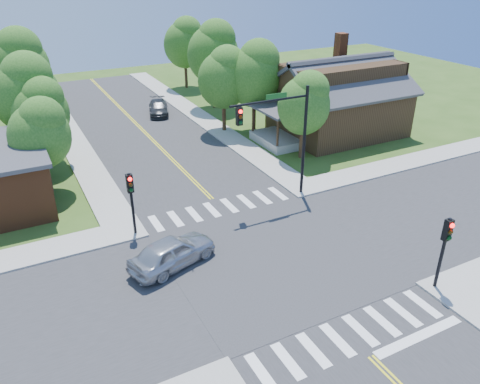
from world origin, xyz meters
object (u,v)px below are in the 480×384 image
house_ne (338,96)px  car_dgrey (158,108)px  signal_mast_ne (282,127)px  signal_pole_se (445,241)px  car_silver (172,252)px  signal_pole_nw (131,193)px

house_ne → car_dgrey: bearing=134.8°
signal_mast_ne → signal_pole_se: bearing=-81.4°
signal_mast_ne → house_ne: (11.19, 8.65, -1.52)m
signal_pole_se → car_dgrey: size_ratio=0.80×
signal_pole_se → car_silver: bearing=144.2°
house_ne → signal_pole_nw: bearing=-157.3°
signal_pole_se → signal_mast_ne: bearing=98.6°
signal_mast_ne → signal_pole_nw: signal_mast_ne is taller
signal_mast_ne → house_ne: 14.23m
house_ne → car_silver: 23.54m
signal_pole_nw → car_dgrey: size_ratio=0.80×
signal_mast_ne → car_dgrey: bearing=92.9°
signal_pole_nw → car_dgrey: signal_pole_nw is taller
signal_mast_ne → signal_pole_se: size_ratio=1.89×
signal_pole_se → house_ne: bearing=64.4°
car_dgrey → signal_mast_ne: bearing=-70.8°
signal_pole_nw → car_silver: size_ratio=0.76×
signal_pole_se → car_silver: 12.88m
signal_mast_ne → signal_pole_se: (1.69, -11.21, -2.19)m
signal_pole_se → signal_pole_nw: (-11.20, 11.20, 0.00)m
signal_pole_se → house_ne: house_ne is taller
signal_pole_nw → signal_pole_se: bearing=-45.0°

